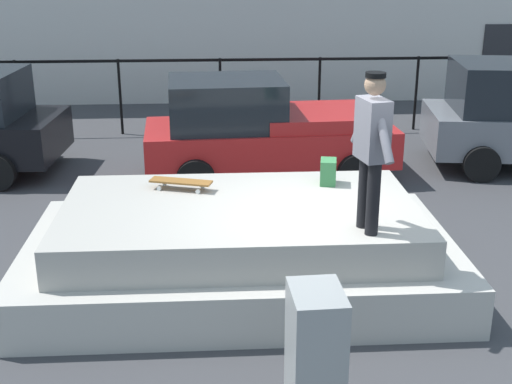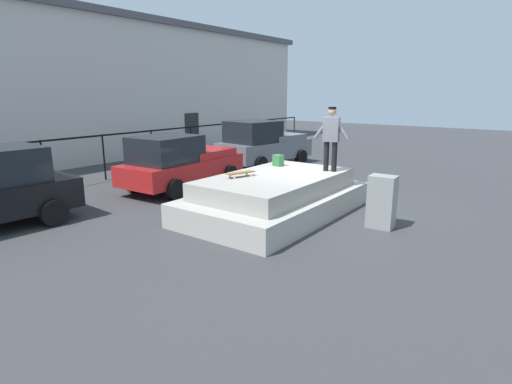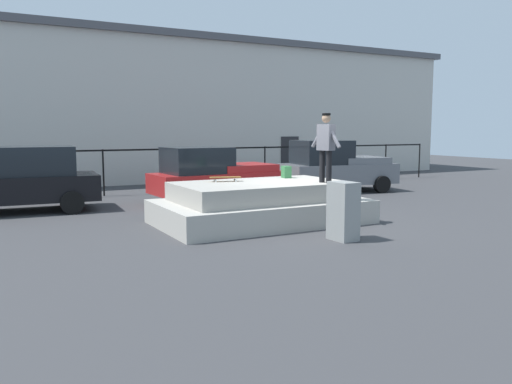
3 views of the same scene
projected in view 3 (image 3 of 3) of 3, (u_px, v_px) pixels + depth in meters
ground_plane at (303, 222)px, 13.18m from camera, size 60.00×60.00×0.00m
concrete_ledge at (261, 205)px, 13.05m from camera, size 5.13×2.99×1.03m
skateboarder at (326, 143)px, 12.76m from camera, size 0.32×0.94×1.71m
skateboard at (225, 178)px, 13.16m from camera, size 0.81×0.42×0.12m
backpack at (286, 172)px, 14.13m from camera, size 0.25×0.31×0.32m
car_black_hatchback_near at (19, 178)px, 14.71m from camera, size 4.37×2.42×1.87m
car_red_pickup_mid at (214, 175)px, 16.87m from camera, size 4.43×2.19×1.79m
car_grey_pickup_far at (335, 167)px, 19.57m from camera, size 4.39×2.59×1.94m
utility_box at (343, 211)px, 11.01m from camera, size 0.47×0.62×1.25m
fence_row at (190, 160)px, 19.84m from camera, size 24.06×0.06×1.65m
warehouse_building at (139, 110)px, 25.55m from camera, size 32.69×7.86×6.60m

